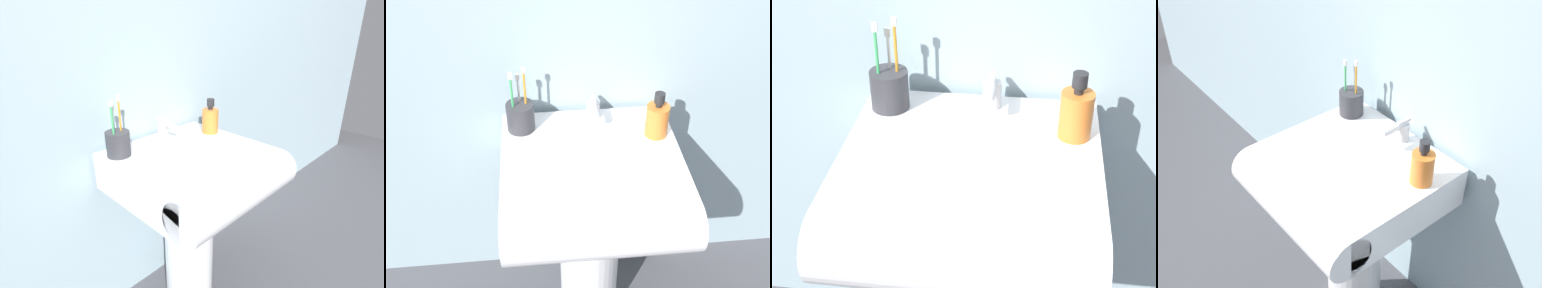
% 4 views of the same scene
% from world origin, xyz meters
% --- Properties ---
extents(sink_basin, '(0.54, 0.55, 0.15)m').
position_xyz_m(sink_basin, '(0.00, -0.06, 0.71)').
color(sink_basin, white).
rests_on(sink_basin, sink_pedestal).
extents(faucet, '(0.04, 0.12, 0.08)m').
position_xyz_m(faucet, '(0.03, 0.17, 0.82)').
color(faucet, silver).
rests_on(faucet, sink_basin).
extents(toothbrush_cup, '(0.09, 0.09, 0.22)m').
position_xyz_m(toothbrush_cup, '(-0.21, 0.15, 0.83)').
color(toothbrush_cup, '#38383D').
rests_on(toothbrush_cup, sink_basin).
extents(soap_bottle, '(0.07, 0.07, 0.15)m').
position_xyz_m(soap_bottle, '(0.21, 0.08, 0.84)').
color(soap_bottle, orange).
rests_on(soap_bottle, sink_basin).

